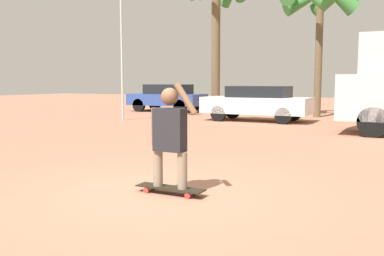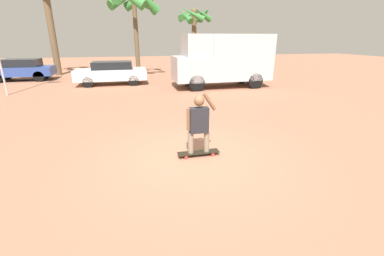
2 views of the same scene
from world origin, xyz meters
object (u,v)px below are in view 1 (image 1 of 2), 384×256
at_px(person_skateboarder, 170,132).
at_px(parked_car_white, 257,102).
at_px(skateboard, 170,188).
at_px(flagpole, 123,37).
at_px(parked_car_blue, 167,97).

distance_m(person_skateboarder, parked_car_white, 11.90).
height_order(skateboard, person_skateboarder, person_skateboarder).
xyz_separation_m(skateboard, person_skateboarder, (-0.00, -0.00, 0.83)).
relative_size(skateboard, person_skateboarder, 0.69).
relative_size(person_skateboarder, parked_car_white, 0.35).
xyz_separation_m(skateboard, flagpole, (-7.72, 9.46, 3.36)).
height_order(parked_car_white, flagpole, flagpole).
bearing_deg(flagpole, parked_car_blue, 101.09).
relative_size(parked_car_blue, flagpole, 0.67).
bearing_deg(person_skateboarder, skateboard, 0.00).
bearing_deg(person_skateboarder, flagpole, 129.21).
xyz_separation_m(parked_car_blue, flagpole, (1.06, -5.42, 2.65)).
bearing_deg(parked_car_blue, person_skateboarder, -59.46).
distance_m(skateboard, person_skateboarder, 0.83).
xyz_separation_m(skateboard, parked_car_white, (-2.60, 11.61, 0.69)).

